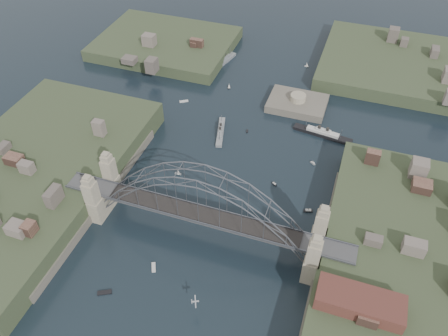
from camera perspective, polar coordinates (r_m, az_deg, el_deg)
ground at (r=131.68m, az=-2.58°, el=-8.28°), size 500.00×500.00×0.00m
bridge at (r=122.25m, az=-2.76°, el=-4.70°), size 84.00×13.80×24.60m
shore_west at (r=154.61m, az=-22.87°, el=-1.73°), size 50.50×90.00×12.00m
shore_east at (r=128.61m, az=22.74°, el=-13.68°), size 50.50×90.00×12.00m
headland_nw at (r=216.95m, az=-7.36°, el=14.84°), size 60.00×45.00×9.00m
headland_ne at (r=212.30m, az=21.80°, el=11.39°), size 70.00×55.00×9.50m
fort_island at (r=179.40m, az=9.16°, el=7.57°), size 22.00×16.00×9.40m
wharf_shed at (r=112.16m, az=16.78°, el=-15.89°), size 20.00×8.00×4.00m
naval_cruiser_near at (r=163.51m, az=-0.44°, el=4.63°), size 6.18×16.21×4.86m
naval_cruiser_far at (r=203.81m, az=-0.02°, el=13.32°), size 6.18×16.99×5.71m
ocean_liner at (r=166.25m, az=12.33°, el=4.25°), size 21.60×5.74×5.25m
aeroplane at (r=113.55m, az=-3.73°, el=-16.47°), size 1.94×3.25×0.50m
small_boat_a at (r=148.19m, az=-5.84°, el=-0.52°), size 2.19×1.01×2.38m
small_boat_b at (r=145.35m, az=6.35°, el=-2.01°), size 1.90×1.48×1.43m
small_boat_c at (r=126.05m, az=-8.87°, el=-12.28°), size 2.30×3.21×0.45m
small_boat_d at (r=154.38m, az=11.13°, el=0.61°), size 2.05×1.68×1.43m
small_boat_e at (r=180.25m, az=-5.09°, el=8.38°), size 3.47×2.75×0.45m
small_boat_f at (r=164.82m, az=2.94°, el=4.66°), size 0.87×1.74×0.45m
small_boat_h at (r=186.90m, az=0.64°, el=10.29°), size 1.08×1.76×2.38m
small_boat_i at (r=139.11m, az=10.58°, el=-5.32°), size 2.90×1.71×1.43m
small_boat_j at (r=124.36m, az=-14.83°, el=-14.95°), size 3.78×2.75×0.45m
small_boat_k at (r=204.31m, az=10.41°, el=12.70°), size 1.75×1.13×2.38m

